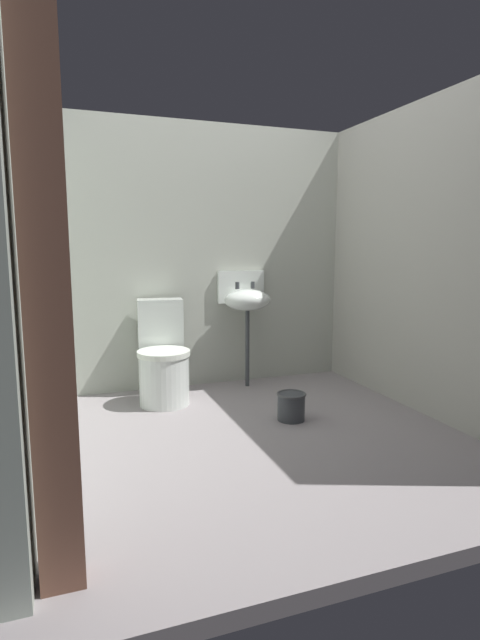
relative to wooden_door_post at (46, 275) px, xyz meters
name	(u,v)px	position (x,y,z in m)	size (l,w,h in m)	color
ground_plane	(256,439)	(1.18, 1.08, -1.15)	(2.95, 2.86, 0.08)	gray
wall_back	(202,257)	(1.18, 2.36, 0.00)	(2.95, 0.10, 2.22)	#B1B6A8
wall_left	(24,264)	(-0.15, 1.18, 0.00)	(0.10, 2.66, 2.22)	#AAB6A9
wall_right	(421,259)	(2.50, 1.18, 0.00)	(0.10, 2.66, 2.22)	#B2B1A6
wooden_door_post	(46,275)	(0.00, 0.00, 0.00)	(0.15, 0.15, 2.22)	brown
toilet_near_wall	(163,361)	(0.75, 1.96, -0.79)	(0.45, 0.63, 0.78)	white
sink	(246,299)	(1.51, 2.14, -0.35)	(0.42, 0.35, 0.99)	#3A3D41
bucket	(291,406)	(1.50, 1.23, -1.01)	(0.21, 0.21, 0.19)	#3A3D41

